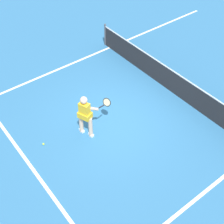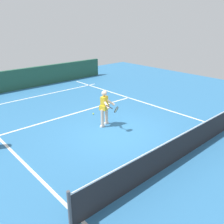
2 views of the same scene
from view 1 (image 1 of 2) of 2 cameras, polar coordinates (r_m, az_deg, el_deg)
name	(u,v)px [view 1 (image 1 of 2)]	position (r m, az deg, el deg)	size (l,w,h in m)	color
ground_plane	(113,122)	(10.69, 0.25, -1.72)	(24.32, 24.32, 0.00)	teal
service_line_marking	(31,167)	(9.76, -14.24, -9.54)	(7.35, 0.10, 0.01)	white
sideline_left_marking	(57,70)	(13.07, -9.80, 7.46)	(0.10, 16.70, 0.01)	white
sideline_right_marking	(197,198)	(9.19, 14.98, -14.70)	(0.10, 16.70, 0.01)	white
court_net	(171,80)	(11.78, 10.53, 5.58)	(8.03, 0.08, 1.00)	#4C4C51
tennis_player	(86,114)	(9.76, -4.73, -0.39)	(0.66, 1.10, 1.55)	beige
tennis_ball_near	(43,144)	(10.21, -12.18, -5.62)	(0.07, 0.07, 0.07)	#D1E533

